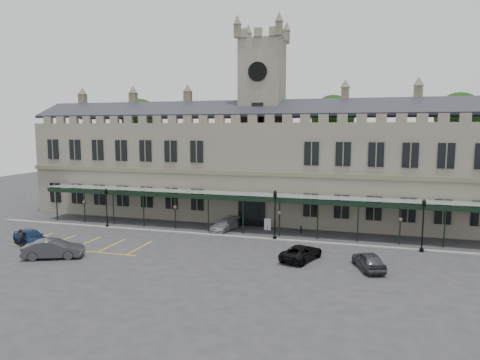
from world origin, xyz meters
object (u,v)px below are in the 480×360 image
(lamp_post_right, at_px, (423,220))
(car_left_b, at_px, (53,249))
(lamp_post_left, at_px, (107,204))
(station_building, at_px, (262,167))
(lamp_post_mid, at_px, (275,210))
(car_left_a, at_px, (31,237))
(car_taxi, at_px, (225,225))
(car_van, at_px, (301,252))
(clock_tower, at_px, (262,114))
(sign_board, at_px, (268,224))
(car_right_a, at_px, (369,261))
(traffic_cone, at_px, (373,259))
(person_a, at_px, (21,238))

(lamp_post_right, distance_m, car_left_b, 33.40)
(lamp_post_left, height_order, lamp_post_right, lamp_post_right)
(station_building, bearing_deg, lamp_post_mid, -69.64)
(lamp_post_right, bearing_deg, station_building, 148.75)
(car_left_a, xyz_separation_m, car_taxi, (16.33, 11.02, -0.15))
(car_van, bearing_deg, lamp_post_right, -131.51)
(clock_tower, relative_size, sign_board, 19.02)
(lamp_post_left, height_order, car_taxi, lamp_post_left)
(lamp_post_mid, bearing_deg, lamp_post_left, 179.89)
(sign_board, height_order, car_taxi, sign_board)
(car_taxi, bearing_deg, sign_board, 31.54)
(sign_board, bearing_deg, clock_tower, 111.09)
(clock_tower, height_order, car_van, clock_tower)
(station_building, bearing_deg, car_van, -65.58)
(clock_tower, relative_size, car_left_a, 5.29)
(station_building, distance_m, car_left_b, 26.41)
(sign_board, height_order, car_left_a, car_left_a)
(lamp_post_mid, bearing_deg, clock_tower, 110.20)
(lamp_post_right, bearing_deg, car_right_a, -126.27)
(car_right_a, bearing_deg, car_left_a, -16.80)
(traffic_cone, xyz_separation_m, person_a, (-32.58, -3.93, 0.48))
(traffic_cone, relative_size, person_a, 0.45)
(car_left_a, distance_m, car_left_b, 5.85)
(lamp_post_left, bearing_deg, traffic_cone, -10.52)
(lamp_post_mid, distance_m, sign_board, 4.89)
(clock_tower, bearing_deg, sign_board, -71.21)
(station_building, distance_m, person_a, 28.06)
(traffic_cone, height_order, car_taxi, car_taxi)
(station_building, bearing_deg, car_left_b, -121.92)
(lamp_post_mid, xyz_separation_m, sign_board, (-1.62, 3.91, -2.44))
(station_building, xyz_separation_m, car_right_a, (13.00, -17.32, -5.74))
(sign_board, relative_size, car_taxi, 0.29)
(clock_tower, bearing_deg, car_van, -65.70)
(clock_tower, distance_m, car_right_a, 25.01)
(person_a, bearing_deg, sign_board, -16.22)
(clock_tower, bearing_deg, person_a, -134.16)
(car_left_b, height_order, car_taxi, car_left_b)
(clock_tower, height_order, sign_board, clock_tower)
(car_right_a, bearing_deg, station_building, -72.87)
(lamp_post_mid, bearing_deg, car_van, -59.12)
(car_left_b, distance_m, person_a, 5.98)
(car_left_b, bearing_deg, sign_board, -69.47)
(car_taxi, relative_size, car_right_a, 1.05)
(lamp_post_left, bearing_deg, car_van, -14.49)
(lamp_post_mid, height_order, lamp_post_right, lamp_post_mid)
(lamp_post_left, relative_size, sign_board, 3.53)
(car_van, bearing_deg, lamp_post_left, 5.87)
(lamp_post_mid, relative_size, car_left_b, 1.03)
(station_building, bearing_deg, lamp_post_right, -31.25)
(lamp_post_mid, distance_m, car_taxi, 7.10)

